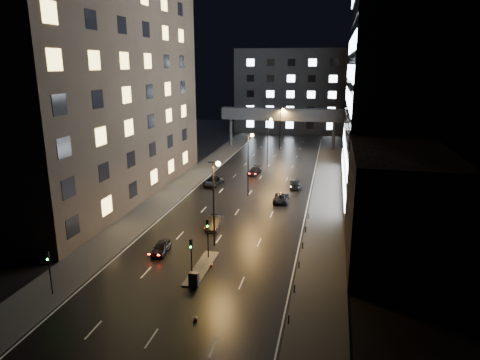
{
  "coord_description": "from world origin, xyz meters",
  "views": [
    {
      "loc": [
        12.9,
        -36.64,
        20.58
      ],
      "look_at": [
        -0.2,
        22.91,
        4.0
      ],
      "focal_mm": 32.0,
      "sensor_mm": 36.0,
      "label": 1
    }
  ],
  "objects_px": {
    "car_toward_a": "(281,198)",
    "utility_cabinet": "(194,279)",
    "car_away_b": "(214,222)",
    "car_away_c": "(213,181)",
    "car_toward_b": "(296,184)",
    "car_away_d": "(254,171)",
    "car_away_a": "(161,247)"
  },
  "relations": [
    {
      "from": "car_away_d",
      "to": "car_toward_a",
      "type": "bearing_deg",
      "value": -58.95
    },
    {
      "from": "car_away_a",
      "to": "car_toward_a",
      "type": "height_order",
      "value": "car_toward_a"
    },
    {
      "from": "car_toward_a",
      "to": "utility_cabinet",
      "type": "relative_size",
      "value": 3.6
    },
    {
      "from": "car_toward_a",
      "to": "car_away_c",
      "type": "bearing_deg",
      "value": -28.82
    },
    {
      "from": "car_away_c",
      "to": "car_toward_b",
      "type": "relative_size",
      "value": 1.11
    },
    {
      "from": "car_away_d",
      "to": "car_toward_b",
      "type": "distance_m",
      "value": 11.22
    },
    {
      "from": "car_away_a",
      "to": "car_away_c",
      "type": "xyz_separation_m",
      "value": [
        -1.86,
        27.96,
        0.09
      ]
    },
    {
      "from": "car_toward_a",
      "to": "car_toward_b",
      "type": "relative_size",
      "value": 1.0
    },
    {
      "from": "car_away_d",
      "to": "car_toward_a",
      "type": "xyz_separation_m",
      "value": [
        7.11,
        -15.59,
        0.01
      ]
    },
    {
      "from": "car_toward_b",
      "to": "car_away_b",
      "type": "bearing_deg",
      "value": 62.15
    },
    {
      "from": "car_away_c",
      "to": "utility_cabinet",
      "type": "relative_size",
      "value": 3.97
    },
    {
      "from": "car_toward_a",
      "to": "utility_cabinet",
      "type": "xyz_separation_m",
      "value": [
        -4.91,
        -27.84,
        0.15
      ]
    },
    {
      "from": "car_away_c",
      "to": "car_toward_b",
      "type": "bearing_deg",
      "value": 13.43
    },
    {
      "from": "car_away_d",
      "to": "utility_cabinet",
      "type": "xyz_separation_m",
      "value": [
        2.2,
        -43.43,
        0.16
      ]
    },
    {
      "from": "car_away_a",
      "to": "car_toward_b",
      "type": "height_order",
      "value": "car_toward_b"
    },
    {
      "from": "car_toward_b",
      "to": "car_toward_a",
      "type": "bearing_deg",
      "value": 74.35
    },
    {
      "from": "car_away_b",
      "to": "car_toward_b",
      "type": "distance_m",
      "value": 22.77
    },
    {
      "from": "car_away_c",
      "to": "car_away_d",
      "type": "bearing_deg",
      "value": 64.37
    },
    {
      "from": "car_away_c",
      "to": "car_toward_b",
      "type": "xyz_separation_m",
      "value": [
        14.19,
        1.74,
        -0.04
      ]
    },
    {
      "from": "car_away_c",
      "to": "car_toward_a",
      "type": "bearing_deg",
      "value": -20.93
    },
    {
      "from": "car_away_a",
      "to": "car_toward_b",
      "type": "bearing_deg",
      "value": 63.3
    },
    {
      "from": "car_away_b",
      "to": "utility_cabinet",
      "type": "xyz_separation_m",
      "value": [
        2.2,
        -15.07,
        0.06
      ]
    },
    {
      "from": "car_away_b",
      "to": "car_toward_a",
      "type": "relative_size",
      "value": 0.95
    },
    {
      "from": "car_away_a",
      "to": "utility_cabinet",
      "type": "bearing_deg",
      "value": -51.45
    },
    {
      "from": "car_away_b",
      "to": "utility_cabinet",
      "type": "height_order",
      "value": "car_away_b"
    },
    {
      "from": "car_away_a",
      "to": "car_away_c",
      "type": "distance_m",
      "value": 28.02
    },
    {
      "from": "car_toward_a",
      "to": "car_away_b",
      "type": "bearing_deg",
      "value": 59.47
    },
    {
      "from": "car_away_a",
      "to": "car_away_c",
      "type": "relative_size",
      "value": 0.72
    },
    {
      "from": "car_away_b",
      "to": "car_away_d",
      "type": "xyz_separation_m",
      "value": [
        0.0,
        28.36,
        -0.09
      ]
    },
    {
      "from": "car_away_d",
      "to": "car_toward_a",
      "type": "distance_m",
      "value": 17.14
    },
    {
      "from": "car_away_b",
      "to": "car_away_c",
      "type": "height_order",
      "value": "car_away_b"
    },
    {
      "from": "car_toward_a",
      "to": "car_toward_b",
      "type": "xyz_separation_m",
      "value": [
        1.45,
        8.34,
        0.03
      ]
    }
  ]
}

